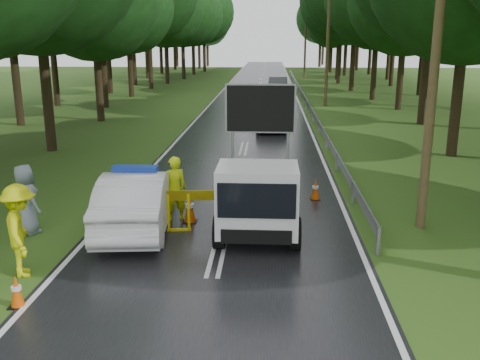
# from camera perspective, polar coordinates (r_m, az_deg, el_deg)

# --- Properties ---
(ground) EXTENTS (160.00, 160.00, 0.00)m
(ground) POSITION_cam_1_polar(r_m,az_deg,el_deg) (12.71, -2.30, -7.64)
(ground) COLOR #2A4C15
(ground) RESTS_ON ground
(road) EXTENTS (7.00, 140.00, 0.02)m
(road) POSITION_cam_1_polar(r_m,az_deg,el_deg) (41.97, 1.65, 8.31)
(road) COLOR black
(road) RESTS_ON ground
(guardrail) EXTENTS (0.12, 60.06, 0.70)m
(guardrail) POSITION_cam_1_polar(r_m,az_deg,el_deg) (41.64, 6.80, 8.91)
(guardrail) COLOR gray
(guardrail) RESTS_ON ground
(utility_pole_near) EXTENTS (1.40, 0.24, 10.00)m
(utility_pole_near) POSITION_cam_1_polar(r_m,az_deg,el_deg) (14.25, 20.38, 14.81)
(utility_pole_near) COLOR #4F3D24
(utility_pole_near) RESTS_ON ground
(utility_pole_mid) EXTENTS (1.40, 0.24, 10.00)m
(utility_pole_mid) POSITION_cam_1_polar(r_m,az_deg,el_deg) (39.88, 9.37, 15.06)
(utility_pole_mid) COLOR #4F3D24
(utility_pole_mid) RESTS_ON ground
(utility_pole_far) EXTENTS (1.40, 0.24, 10.00)m
(utility_pole_far) POSITION_cam_1_polar(r_m,az_deg,el_deg) (65.79, 7.00, 15.04)
(utility_pole_far) COLOR #4F3D24
(utility_pole_far) RESTS_ON ground
(police_sedan) EXTENTS (2.11, 4.83, 1.70)m
(police_sedan) POSITION_cam_1_polar(r_m,az_deg,el_deg) (14.17, -10.95, -2.15)
(police_sedan) COLOR white
(police_sedan) RESTS_ON ground
(work_truck) EXTENTS (2.08, 4.59, 3.65)m
(work_truck) POSITION_cam_1_polar(r_m,az_deg,el_deg) (13.76, 2.00, -1.48)
(work_truck) COLOR gray
(work_truck) RESTS_ON ground
(barrier) EXTENTS (2.66, 0.38, 1.10)m
(barrier) POSITION_cam_1_polar(r_m,az_deg,el_deg) (13.76, -2.32, -2.16)
(barrier) COLOR yellow
(barrier) RESTS_ON ground
(officer) EXTENTS (0.78, 0.67, 1.81)m
(officer) POSITION_cam_1_polar(r_m,az_deg,el_deg) (14.60, -6.99, -0.95)
(officer) COLOR #E2FF0D
(officer) RESTS_ON ground
(civilian) EXTENTS (0.84, 0.67, 1.69)m
(civilian) POSITION_cam_1_polar(r_m,az_deg,el_deg) (13.44, 1.71, -2.53)
(civilian) COLOR #1B23B5
(civilian) RESTS_ON ground
(bystander_left) EXTENTS (1.21, 1.47, 1.99)m
(bystander_left) POSITION_cam_1_polar(r_m,az_deg,el_deg) (12.08, -22.39, -4.99)
(bystander_left) COLOR #CCD80B
(bystander_left) RESTS_ON ground
(bystander_right) EXTENTS (1.05, 0.98, 1.81)m
(bystander_right) POSITION_cam_1_polar(r_m,az_deg,el_deg) (14.62, -21.87, -1.94)
(bystander_right) COLOR gray
(bystander_right) RESTS_ON ground
(queue_car_first) EXTENTS (1.81, 4.24, 1.43)m
(queue_car_first) POSITION_cam_1_polar(r_m,az_deg,el_deg) (29.29, 3.33, 6.77)
(queue_car_first) COLOR #3C3E43
(queue_car_first) RESTS_ON ground
(queue_car_second) EXTENTS (2.49, 5.25, 1.48)m
(queue_car_second) POSITION_cam_1_polar(r_m,az_deg,el_deg) (35.93, 2.90, 8.34)
(queue_car_second) COLOR #95979C
(queue_car_second) RESTS_ON ground
(queue_car_third) EXTENTS (2.64, 4.86, 1.29)m
(queue_car_third) POSITION_cam_1_polar(r_m,az_deg,el_deg) (41.94, 3.87, 9.15)
(queue_car_third) COLOR black
(queue_car_third) RESTS_ON ground
(queue_car_fourth) EXTENTS (1.80, 4.60, 1.49)m
(queue_car_fourth) POSITION_cam_1_polar(r_m,az_deg,el_deg) (47.90, 4.06, 9.99)
(queue_car_fourth) COLOR #464A4E
(queue_car_fourth) RESTS_ON ground
(cone_near_left) EXTENTS (0.30, 0.30, 0.64)m
(cone_near_left) POSITION_cam_1_polar(r_m,az_deg,el_deg) (10.97, -22.73, -10.92)
(cone_near_left) COLOR black
(cone_near_left) RESTS_ON ground
(cone_center) EXTENTS (0.38, 0.38, 0.81)m
(cone_center) POSITION_cam_1_polar(r_m,az_deg,el_deg) (14.55, -5.38, -3.08)
(cone_center) COLOR black
(cone_center) RESTS_ON ground
(cone_far) EXTENTS (0.35, 0.35, 0.73)m
(cone_far) POSITION_cam_1_polar(r_m,az_deg,el_deg) (17.30, 0.35, -0.20)
(cone_far) COLOR black
(cone_far) RESTS_ON ground
(cone_left_mid) EXTENTS (0.33, 0.33, 0.69)m
(cone_left_mid) POSITION_cam_1_polar(r_m,az_deg,el_deg) (15.76, -9.81, -2.03)
(cone_left_mid) COLOR black
(cone_left_mid) RESTS_ON ground
(cone_right) EXTENTS (0.32, 0.32, 0.68)m
(cone_right) POSITION_cam_1_polar(r_m,az_deg,el_deg) (16.68, 8.04, -1.02)
(cone_right) COLOR black
(cone_right) RESTS_ON ground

